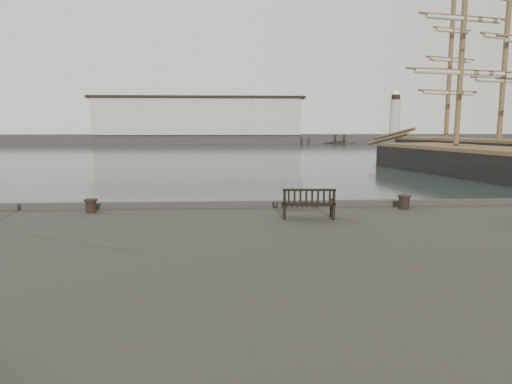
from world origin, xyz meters
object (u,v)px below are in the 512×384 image
bench (308,209)px  bollard_right (404,202)px  bollard_left (91,206)px  tall_ship_far (497,156)px

bench → bollard_right: 3.52m
bollard_left → bollard_right: 9.68m
tall_ship_far → bench: bearing=-146.3°
bollard_left → bollard_right: size_ratio=0.95×
bench → bollard_left: size_ratio=3.67×
bollard_right → tall_ship_far: size_ratio=0.02×
bollard_left → bench: bearing=-10.9°
bollard_right → tall_ship_far: (23.83, 34.59, -1.00)m
bollard_left → tall_ship_far: size_ratio=0.01×
bench → bollard_left: 6.53m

